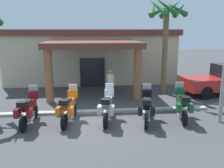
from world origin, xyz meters
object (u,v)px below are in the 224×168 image
at_px(motorcycle_orange, 69,108).
at_px(motorcycle_black, 147,107).
at_px(motorcycle_silver, 108,107).
at_px(pedestrian, 110,82).
at_px(motorcycle_maroon, 28,110).
at_px(pickup_truck_red, 224,80).
at_px(motel_building, 91,54).
at_px(motorcycle_green, 182,105).
at_px(palm_tree_near_portico, 166,23).

xyz_separation_m(motorcycle_orange, motorcycle_black, (3.47, -0.29, 0.00)).
distance_m(motorcycle_orange, motorcycle_black, 3.48).
distance_m(motorcycle_silver, pedestrian, 3.93).
relative_size(motorcycle_maroon, motorcycle_orange, 1.01).
bearing_deg(pickup_truck_red, motel_building, 137.04).
relative_size(motorcycle_orange, motorcycle_green, 1.00).
distance_m(motorcycle_orange, palm_tree_near_portico, 8.39).
xyz_separation_m(motorcycle_maroon, motorcycle_silver, (3.47, 0.02, 0.00)).
bearing_deg(palm_tree_near_portico, motorcycle_silver, -130.78).
distance_m(motel_building, pickup_truck_red, 10.55).
bearing_deg(motorcycle_green, motel_building, 32.17).
distance_m(motorcycle_maroon, palm_tree_near_portico, 9.69).
height_order(motorcycle_silver, pickup_truck_red, pickup_truck_red).
xyz_separation_m(motorcycle_green, pickup_truck_red, (4.46, 4.09, 0.24)).
distance_m(motorcycle_maroon, motorcycle_orange, 1.74).
distance_m(motorcycle_silver, palm_tree_near_portico, 7.31).
height_order(pedestrian, palm_tree_near_portico, palm_tree_near_portico).
height_order(motel_building, motorcycle_black, motel_building).
height_order(motorcycle_maroon, motorcycle_orange, same).
bearing_deg(motorcycle_black, motorcycle_maroon, 101.47).
relative_size(motorcycle_maroon, palm_tree_near_portico, 0.36).
bearing_deg(motorcycle_black, motorcycle_green, -68.29).
bearing_deg(motorcycle_silver, motorcycle_orange, 100.67).
bearing_deg(motorcycle_green, palm_tree_near_portico, 3.82).
xyz_separation_m(motorcycle_maroon, pedestrian, (3.97, 3.91, 0.33)).
xyz_separation_m(motel_building, motorcycle_green, (3.98, -10.31, -1.41)).
relative_size(pedestrian, pickup_truck_red, 0.33).
height_order(motorcycle_maroon, motorcycle_black, same).
xyz_separation_m(motorcycle_orange, motorcycle_silver, (1.74, -0.03, 0.00)).
relative_size(motorcycle_black, motorcycle_green, 0.99).
bearing_deg(motorcycle_orange, motel_building, 4.68).
bearing_deg(pickup_truck_red, motorcycle_orange, -163.87).
bearing_deg(motorcycle_silver, pedestrian, 4.19).
relative_size(motorcycle_maroon, motorcycle_silver, 1.01).
bearing_deg(motorcycle_orange, motorcycle_black, -83.23).
height_order(motorcycle_maroon, pickup_truck_red, pickup_truck_red).
bearing_deg(pickup_truck_red, motorcycle_green, -143.97).
height_order(motel_building, palm_tree_near_portico, palm_tree_near_portico).
distance_m(motel_building, motorcycle_maroon, 10.82).
xyz_separation_m(motel_building, motorcycle_orange, (-1.23, -10.26, -1.41)).
bearing_deg(motorcycle_maroon, motorcycle_black, -87.48).
height_order(pickup_truck_red, palm_tree_near_portico, palm_tree_near_portico).
height_order(motorcycle_orange, motorcycle_black, same).
bearing_deg(pedestrian, motorcycle_green, 82.95).
height_order(motorcycle_orange, pickup_truck_red, pickup_truck_red).
relative_size(motorcycle_green, pickup_truck_red, 0.41).
xyz_separation_m(pickup_truck_red, palm_tree_near_portico, (-3.85, 0.67, 3.56)).
bearing_deg(motorcycle_silver, motorcycle_maroon, 101.92).
bearing_deg(motorcycle_orange, palm_tree_near_portico, -39.53).
distance_m(pickup_truck_red, palm_tree_near_portico, 5.29).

